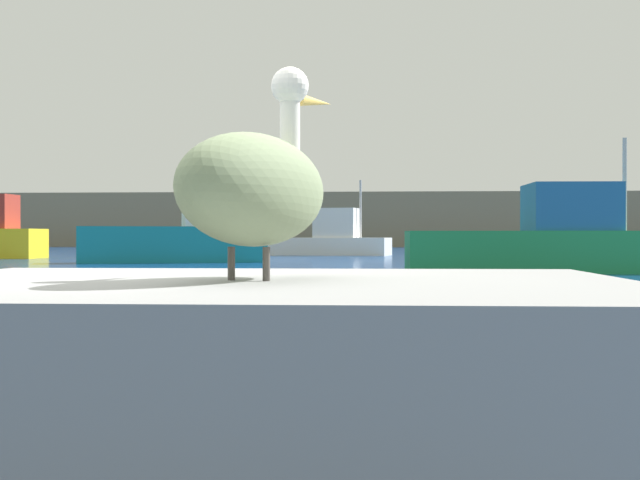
# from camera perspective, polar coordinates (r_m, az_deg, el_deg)

# --- Properties ---
(ground_plane) EXTENTS (260.00, 260.00, 0.00)m
(ground_plane) POSITION_cam_1_polar(r_m,az_deg,el_deg) (4.34, -15.11, -13.29)
(ground_plane) COLOR navy
(hillside_backdrop) EXTENTS (140.00, 13.01, 5.09)m
(hillside_backdrop) POSITION_cam_1_polar(r_m,az_deg,el_deg) (83.58, 2.71, 1.32)
(hillside_backdrop) COLOR #7F755B
(hillside_backdrop) RESTS_ON ground
(pier_dock) EXTENTS (3.09, 2.44, 0.84)m
(pier_dock) POSITION_cam_1_polar(r_m,az_deg,el_deg) (3.48, -4.47, -9.62)
(pier_dock) COLOR gray
(pier_dock) RESTS_ON ground
(pelican) EXTENTS (0.75, 1.32, 0.93)m
(pelican) POSITION_cam_1_polar(r_m,az_deg,el_deg) (3.45, -4.35, 3.66)
(pelican) COLOR gray
(pelican) RESTS_ON pier_dock
(fishing_boat_green) EXTENTS (7.61, 2.58, 3.76)m
(fishing_boat_green) POSITION_cam_1_polar(r_m,az_deg,el_deg) (24.38, 15.28, -0.06)
(fishing_boat_green) COLOR #1E8C4C
(fishing_boat_green) RESTS_ON ground
(fishing_boat_white) EXTENTS (7.64, 3.56, 3.93)m
(fishing_boat_white) POSITION_cam_1_polar(r_m,az_deg,el_deg) (44.43, 0.34, 0.05)
(fishing_boat_white) COLOR white
(fishing_boat_white) RESTS_ON ground
(fishing_boat_teal) EXTENTS (7.28, 3.96, 3.99)m
(fishing_boat_teal) POSITION_cam_1_polar(r_m,az_deg,el_deg) (32.69, -9.55, 0.07)
(fishing_boat_teal) COLOR teal
(fishing_boat_teal) RESTS_ON ground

